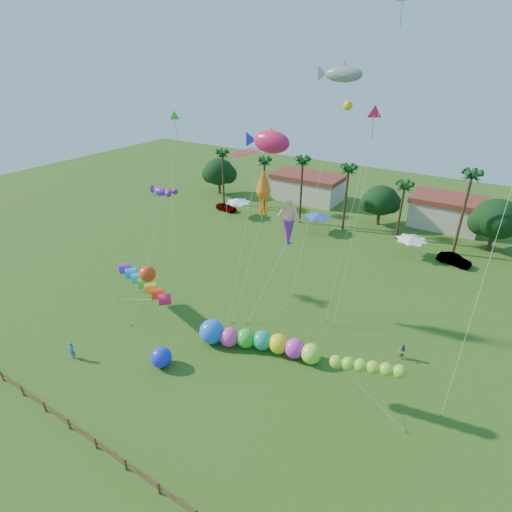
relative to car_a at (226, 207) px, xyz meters
The scene contains 22 objects.
ground 43.67m from the car_a, 57.84° to the right, with size 160.00×160.00×0.00m, color #285116.
tree_line 27.95m from the car_a, 14.69° to the left, with size 69.46×8.91×11.00m.
buildings_row 24.04m from the car_a, 32.89° to the left, with size 35.00×7.00×4.00m.
tent_row 17.38m from the car_a, ahead, with size 31.00×4.00×0.60m.
fence 48.85m from the car_a, 61.59° to the right, with size 36.12×0.12×1.00m.
car_a is the anchor object (origin of this frame).
car_b 36.79m from the car_a, ahead, with size 1.43×4.09×1.35m, color #4C4C54.
spectator_a 39.57m from the car_a, 74.19° to the right, with size 0.63×0.41×1.73m, color #345EB9.
spectator_b 42.11m from the car_a, 31.98° to the right, with size 0.77×0.60×1.58m, color gray.
caterpillar_inflatable 36.98m from the car_a, 49.78° to the right, with size 11.51×4.87×2.36m.
blue_ball 38.97m from the car_a, 62.17° to the right, with size 1.84×1.84×1.84m, color #1B2FFA.
rainbow_tube 32.54m from the car_a, 67.27° to the right, with size 9.70×5.49×3.70m.
green_worm 43.83m from the car_a, 42.60° to the right, with size 8.75×2.85×4.06m.
orange_ball_kite 33.27m from the car_a, 66.81° to the right, with size 2.55×2.78×6.46m.
merman_kite 32.08m from the car_a, 41.85° to the right, with size 3.02×5.75×11.82m.
fish_kite 35.38m from the car_a, 45.49° to the right, with size 5.40×7.03×18.78m.
shark_kite 36.45m from the car_a, 30.44° to the right, with size 4.96×7.24×23.75m.
squid_kite 32.40m from the car_a, 46.30° to the right, with size 1.86×5.30×14.93m.
lobster_kite 26.38m from the car_a, 70.08° to the right, with size 3.74×5.30×11.75m.
delta_kite_red 39.19m from the car_a, 31.41° to the right, with size 2.11×3.58×20.78m.
delta_kite_green 31.90m from the car_a, 63.29° to the right, with size 1.05×3.75×19.78m.
delta_kite_blue 43.85m from the car_a, 29.54° to the right, with size 1.92×4.41×29.06m.
Camera 1 is at (16.40, -15.85, 24.57)m, focal length 28.00 mm.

